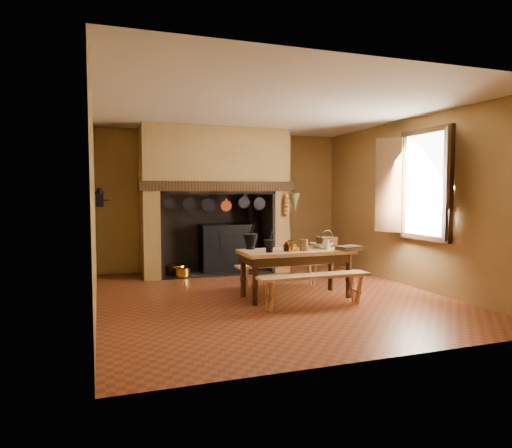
{
  "coord_description": "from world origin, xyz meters",
  "views": [
    {
      "loc": [
        -2.45,
        -6.35,
        1.58
      ],
      "look_at": [
        -0.14,
        0.3,
        1.09
      ],
      "focal_mm": 32.0,
      "sensor_mm": 36.0,
      "label": 1
    }
  ],
  "objects": [
    {
      "name": "floor",
      "position": [
        0.0,
        0.0,
        0.0
      ],
      "size": [
        5.5,
        5.5,
        0.0
      ],
      "primitive_type": "plane",
      "color": "brown",
      "rests_on": "ground"
    },
    {
      "name": "ceiling",
      "position": [
        0.0,
        0.0,
        2.8
      ],
      "size": [
        5.5,
        5.5,
        0.0
      ],
      "primitive_type": "plane",
      "rotation": [
        3.14,
        0.0,
        0.0
      ],
      "color": "silver",
      "rests_on": "back_wall"
    },
    {
      "name": "back_wall",
      "position": [
        0.0,
        2.75,
        1.4
      ],
      "size": [
        5.0,
        0.02,
        2.8
      ],
      "primitive_type": "cube",
      "color": "olive",
      "rests_on": "floor"
    },
    {
      "name": "wall_left",
      "position": [
        -2.5,
        0.0,
        1.4
      ],
      "size": [
        0.02,
        5.5,
        2.8
      ],
      "primitive_type": "cube",
      "color": "olive",
      "rests_on": "floor"
    },
    {
      "name": "wall_right",
      "position": [
        2.5,
        0.0,
        1.4
      ],
      "size": [
        0.02,
        5.5,
        2.8
      ],
      "primitive_type": "cube",
      "color": "olive",
      "rests_on": "floor"
    },
    {
      "name": "wall_front",
      "position": [
        0.0,
        -2.75,
        1.4
      ],
      "size": [
        5.0,
        0.02,
        2.8
      ],
      "primitive_type": "cube",
      "color": "olive",
      "rests_on": "floor"
    },
    {
      "name": "chimney_breast",
      "position": [
        -0.3,
        2.31,
        1.81
      ],
      "size": [
        2.95,
        0.96,
        2.8
      ],
      "color": "olive",
      "rests_on": "floor"
    },
    {
      "name": "iron_range",
      "position": [
        -0.04,
        2.45,
        0.48
      ],
      "size": [
        1.12,
        0.55,
        1.6
      ],
      "color": "black",
      "rests_on": "floor"
    },
    {
      "name": "hearth_pans",
      "position": [
        -1.05,
        2.22,
        0.09
      ],
      "size": [
        0.51,
        0.62,
        0.2
      ],
      "color": "#BD802B",
      "rests_on": "floor"
    },
    {
      "name": "hanging_pans",
      "position": [
        -0.34,
        1.81,
        1.36
      ],
      "size": [
        1.92,
        0.29,
        0.27
      ],
      "color": "black",
      "rests_on": "chimney_breast"
    },
    {
      "name": "onion_string",
      "position": [
        1.0,
        1.79,
        1.33
      ],
      "size": [
        0.12,
        0.1,
        0.46
      ],
      "primitive_type": null,
      "color": "#AA581F",
      "rests_on": "chimney_breast"
    },
    {
      "name": "herb_bunch",
      "position": [
        1.18,
        1.79,
        1.38
      ],
      "size": [
        0.2,
        0.2,
        0.35
      ],
      "primitive_type": "cone",
      "rotation": [
        3.14,
        0.0,
        0.0
      ],
      "color": "#555E2C",
      "rests_on": "chimney_breast"
    },
    {
      "name": "window",
      "position": [
        2.35,
        -0.4,
        1.7
      ],
      "size": [
        0.39,
        1.75,
        1.76
      ],
      "color": "white",
      "rests_on": "wall_right"
    },
    {
      "name": "wall_coffee_mill",
      "position": [
        -2.42,
        1.55,
        1.52
      ],
      "size": [
        0.23,
        0.16,
        0.31
      ],
      "color": "black",
      "rests_on": "wall_left"
    },
    {
      "name": "work_table",
      "position": [
        0.34,
        -0.15,
        0.61
      ],
      "size": [
        1.67,
        0.74,
        0.72
      ],
      "color": "#AB834E",
      "rests_on": "floor"
    },
    {
      "name": "bench_front",
      "position": [
        0.34,
        -0.77,
        0.34
      ],
      "size": [
        1.61,
        0.28,
        0.45
      ],
      "color": "#AB834E",
      "rests_on": "floor"
    },
    {
      "name": "bench_back",
      "position": [
        0.34,
        0.5,
        0.31
      ],
      "size": [
        1.46,
        0.26,
        0.41
      ],
      "color": "#AB834E",
      "rests_on": "floor"
    },
    {
      "name": "mortar_large",
      "position": [
        -0.29,
        0.12,
        0.85
      ],
      "size": [
        0.23,
        0.23,
        0.39
      ],
      "rotation": [
        0.0,
        0.0,
        -0.3
      ],
      "color": "black",
      "rests_on": "work_table"
    },
    {
      "name": "mortar_small",
      "position": [
        -0.14,
        -0.3,
        0.82
      ],
      "size": [
        0.18,
        0.18,
        0.3
      ],
      "rotation": [
        0.0,
        0.0,
        0.37
      ],
      "color": "black",
      "rests_on": "work_table"
    },
    {
      "name": "coffee_grinder",
      "position": [
        0.16,
        -0.26,
        0.79
      ],
      "size": [
        0.16,
        0.14,
        0.17
      ],
      "rotation": [
        0.0,
        0.0,
        -0.31
      ],
      "color": "#372211",
      "rests_on": "work_table"
    },
    {
      "name": "brass_mug_a",
      "position": [
        0.17,
        -0.35,
        0.77
      ],
      "size": [
        0.09,
        0.09,
        0.1
      ],
      "primitive_type": "cylinder",
      "rotation": [
        0.0,
        0.0,
        0.08
      ],
      "color": "#BD802B",
      "rests_on": "work_table"
    },
    {
      "name": "brass_mug_b",
      "position": [
        0.27,
        -0.03,
        0.76
      ],
      "size": [
        0.08,
        0.08,
        0.08
      ],
      "primitive_type": "cylinder",
      "rotation": [
        0.0,
        0.0,
        -0.17
      ],
      "color": "#BD802B",
      "rests_on": "work_table"
    },
    {
      "name": "mixing_bowl",
      "position": [
        0.81,
        -0.07,
        0.76
      ],
      "size": [
        0.36,
        0.36,
        0.08
      ],
      "primitive_type": "imported",
      "rotation": [
        0.0,
        0.0,
        0.11
      ],
      "color": "beige",
      "rests_on": "work_table"
    },
    {
      "name": "stoneware_crock",
      "position": [
        0.4,
        -0.28,
        0.8
      ],
      "size": [
        0.17,
        0.17,
        0.16
      ],
      "primitive_type": "cylinder",
      "rotation": [
        0.0,
        0.0,
        -0.36
      ],
      "color": "brown",
      "rests_on": "work_table"
    },
    {
      "name": "glass_jar",
      "position": [
        0.78,
        -0.28,
        0.79
      ],
      "size": [
        0.1,
        0.1,
        0.15
      ],
      "primitive_type": "cylinder",
      "rotation": [
        0.0,
        0.0,
        -0.23
      ],
      "color": "beige",
      "rests_on": "work_table"
    },
    {
      "name": "wicker_basket",
      "position": [
        0.93,
        -0.0,
        0.81
      ],
      "size": [
        0.3,
        0.23,
        0.27
      ],
      "rotation": [
        0.0,
        0.0,
        0.09
      ],
      "color": "#492616",
      "rests_on": "work_table"
    },
    {
      "name": "wooden_tray",
      "position": [
        1.07,
        -0.44,
        0.75
      ],
      "size": [
        0.38,
        0.3,
        0.06
      ],
      "primitive_type": "cube",
      "rotation": [
        0.0,
        0.0,
        0.18
      ],
      "color": "#372211",
      "rests_on": "work_table"
    },
    {
      "name": "brass_cup",
      "position": [
        0.26,
        -0.25,
        0.78
      ],
      "size": [
        0.16,
        0.16,
        0.11
      ],
      "primitive_type": "imported",
      "rotation": [
        0.0,
        0.0,
        -0.15
      ],
      "color": "#BD802B",
      "rests_on": "work_table"
    }
  ]
}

